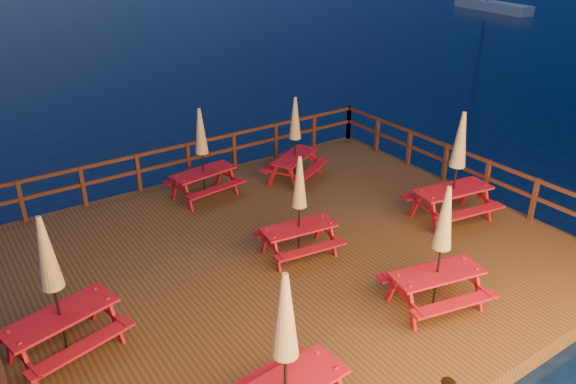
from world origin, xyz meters
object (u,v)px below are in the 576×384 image
at_px(picnic_table_0, 441,247).
at_px(picnic_table_2, 202,152).
at_px(sailboat, 492,6).
at_px(picnic_table_1, 299,205).

height_order(picnic_table_0, picnic_table_2, picnic_table_0).
bearing_deg(picnic_table_2, sailboat, 20.15).
xyz_separation_m(picnic_table_0, picnic_table_1, (-1.06, 2.94, -0.10)).
xyz_separation_m(sailboat, picnic_table_1, (-36.65, -22.86, 1.22)).
distance_m(picnic_table_0, picnic_table_2, 6.84).
height_order(picnic_table_0, picnic_table_1, picnic_table_0).
distance_m(picnic_table_1, picnic_table_2, 3.77).
relative_size(sailboat, picnic_table_2, 4.79).
xyz_separation_m(picnic_table_0, picnic_table_2, (-1.45, 6.69, -0.04)).
bearing_deg(picnic_table_0, picnic_table_1, 122.40).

